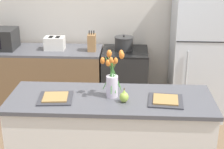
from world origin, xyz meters
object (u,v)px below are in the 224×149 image
at_px(stove_range, 125,82).
at_px(plate_setting_left, 55,98).
at_px(flower_vase, 112,79).
at_px(cooking_pot, 124,43).
at_px(knife_block, 92,43).
at_px(refrigerator, 198,51).
at_px(pear_figurine, 124,97).
at_px(plate_setting_right, 166,100).
at_px(toaster, 55,43).

distance_m(stove_range, plate_setting_left, 1.82).
height_order(flower_vase, plate_setting_left, flower_vase).
height_order(cooking_pot, knife_block, knife_block).
relative_size(stove_range, refrigerator, 0.50).
xyz_separation_m(pear_figurine, plate_setting_right, (0.35, 0.03, -0.04)).
bearing_deg(refrigerator, knife_block, -178.45).
bearing_deg(stove_range, pear_figurine, -89.29).
distance_m(stove_range, plate_setting_right, 1.77).
distance_m(stove_range, knife_block, 0.71).
bearing_deg(cooking_pot, stove_range, -63.16).
height_order(pear_figurine, cooking_pot, cooking_pot).
bearing_deg(refrigerator, cooking_pot, 177.68).
distance_m(cooking_pot, knife_block, 0.42).
bearing_deg(refrigerator, flower_vase, -123.32).
distance_m(plate_setting_right, toaster, 2.10).
bearing_deg(toaster, pear_figurine, -60.42).
relative_size(flower_vase, plate_setting_right, 1.32).
height_order(refrigerator, pear_figurine, refrigerator).
relative_size(refrigerator, pear_figurine, 13.98).
relative_size(refrigerator, toaster, 6.41).
bearing_deg(flower_vase, plate_setting_right, -9.77).
bearing_deg(toaster, plate_setting_left, -77.77).
relative_size(stove_range, toaster, 3.19).
bearing_deg(pear_figurine, cooking_pot, 91.36).
relative_size(plate_setting_right, cooking_pot, 1.28).
bearing_deg(flower_vase, refrigerator, 56.68).
height_order(stove_range, pear_figurine, pear_figurine).
height_order(flower_vase, plate_setting_right, flower_vase).
relative_size(pear_figurine, plate_setting_right, 0.41).
distance_m(refrigerator, knife_block, 1.39).
xyz_separation_m(flower_vase, plate_setting_right, (0.46, -0.08, -0.16)).
bearing_deg(stove_range, plate_setting_right, -77.22).
distance_m(stove_range, pear_figurine, 1.77).
bearing_deg(plate_setting_right, knife_block, 116.62).
bearing_deg(plate_setting_right, flower_vase, 170.23).
bearing_deg(knife_block, cooking_pot, 10.49).
relative_size(pear_figurine, knife_block, 0.48).
xyz_separation_m(stove_range, plate_setting_left, (-0.58, -1.65, 0.51)).
bearing_deg(knife_block, plate_setting_left, -94.93).
bearing_deg(cooking_pot, knife_block, -169.51).
xyz_separation_m(pear_figurine, cooking_pot, (-0.04, 1.73, -0.01)).
relative_size(stove_range, knife_block, 3.31).
relative_size(pear_figurine, toaster, 0.46).
bearing_deg(flower_vase, knife_block, 102.82).
distance_m(pear_figurine, plate_setting_left, 0.60).
bearing_deg(cooking_pot, plate_setting_right, -76.86).
distance_m(stove_range, flower_vase, 1.71).
relative_size(plate_setting_right, knife_block, 1.17).
height_order(stove_range, plate_setting_right, plate_setting_right).
distance_m(pear_figurine, knife_block, 1.71).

